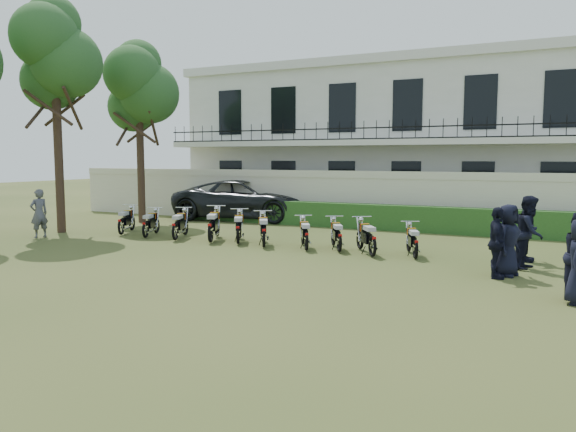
% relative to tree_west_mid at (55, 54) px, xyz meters
% --- Properties ---
extents(ground, '(100.00, 100.00, 0.00)m').
position_rel_tree_west_mid_xyz_m(ground, '(9.46, -1.00, -6.67)').
color(ground, '#39481C').
rests_on(ground, ground).
extents(perimeter_wall, '(30.00, 0.35, 2.30)m').
position_rel_tree_west_mid_xyz_m(perimeter_wall, '(9.46, 7.00, -5.50)').
color(perimeter_wall, beige).
rests_on(perimeter_wall, ground).
extents(hedge, '(18.00, 0.60, 1.00)m').
position_rel_tree_west_mid_xyz_m(hedge, '(10.46, 6.20, -6.17)').
color(hedge, '#214619').
rests_on(hedge, ground).
extents(building, '(20.40, 9.60, 7.40)m').
position_rel_tree_west_mid_xyz_m(building, '(9.46, 12.96, -2.96)').
color(building, silver).
rests_on(building, ground).
extents(tree_west_mid, '(3.40, 3.20, 8.82)m').
position_rel_tree_west_mid_xyz_m(tree_west_mid, '(0.00, 0.00, 0.00)').
color(tree_west_mid, '#473323').
rests_on(tree_west_mid, ground).
extents(tree_west_near, '(3.40, 3.20, 7.90)m').
position_rel_tree_west_mid_xyz_m(tree_west_near, '(0.50, 4.00, -0.78)').
color(tree_west_near, '#473323').
rests_on(tree_west_near, ground).
extents(motorcycle_0, '(0.91, 1.75, 1.02)m').
position_rel_tree_west_mid_xyz_m(motorcycle_0, '(2.66, 0.33, -6.20)').
color(motorcycle_0, black).
rests_on(motorcycle_0, ground).
extents(motorcycle_1, '(0.83, 1.73, 1.00)m').
position_rel_tree_west_mid_xyz_m(motorcycle_1, '(4.00, 0.10, -6.21)').
color(motorcycle_1, black).
rests_on(motorcycle_1, ground).
extents(motorcycle_2, '(0.87, 1.83, 1.05)m').
position_rel_tree_west_mid_xyz_m(motorcycle_2, '(5.30, 0.09, -6.18)').
color(motorcycle_2, black).
rests_on(motorcycle_2, ground).
extents(motorcycle_3, '(1.03, 1.96, 1.15)m').
position_rel_tree_west_mid_xyz_m(motorcycle_3, '(6.70, 0.17, -6.14)').
color(motorcycle_3, black).
rests_on(motorcycle_3, ground).
extents(motorcycle_4, '(1.04, 1.77, 1.07)m').
position_rel_tree_west_mid_xyz_m(motorcycle_4, '(7.67, 0.33, -6.17)').
color(motorcycle_4, black).
rests_on(motorcycle_4, ground).
extents(motorcycle_5, '(1.07, 1.75, 1.07)m').
position_rel_tree_west_mid_xyz_m(motorcycle_5, '(8.77, 0.10, -6.17)').
color(motorcycle_5, black).
rests_on(motorcycle_5, ground).
extents(motorcycle_6, '(0.98, 1.62, 0.99)m').
position_rel_tree_west_mid_xyz_m(motorcycle_6, '(10.22, 0.15, -6.21)').
color(motorcycle_6, black).
rests_on(motorcycle_6, ground).
extents(motorcycle_7, '(0.99, 1.62, 0.99)m').
position_rel_tree_west_mid_xyz_m(motorcycle_7, '(11.21, 0.37, -6.21)').
color(motorcycle_7, black).
rests_on(motorcycle_7, ground).
extents(motorcycle_8, '(1.17, 1.65, 1.05)m').
position_rel_tree_west_mid_xyz_m(motorcycle_8, '(12.35, 0.03, -6.18)').
color(motorcycle_8, black).
rests_on(motorcycle_8, ground).
extents(motorcycle_9, '(0.82, 1.65, 0.96)m').
position_rel_tree_west_mid_xyz_m(motorcycle_9, '(13.54, 0.24, -6.23)').
color(motorcycle_9, black).
rests_on(motorcycle_9, ground).
extents(suv, '(6.94, 3.97, 1.82)m').
position_rel_tree_west_mid_xyz_m(suv, '(4.02, 7.00, -5.76)').
color(suv, black).
rests_on(suv, ground).
extents(inspector, '(0.56, 0.72, 1.74)m').
position_rel_tree_west_mid_xyz_m(inspector, '(0.45, -1.40, -5.80)').
color(inspector, '#5E5E63').
rests_on(inspector, ground).
extents(officer_2, '(0.55, 1.04, 1.70)m').
position_rel_tree_west_mid_xyz_m(officer_2, '(15.83, -1.33, -5.82)').
color(officer_2, black).
rests_on(officer_2, ground).
extents(officer_3, '(0.78, 0.98, 1.75)m').
position_rel_tree_west_mid_xyz_m(officer_3, '(16.04, -0.93, -5.80)').
color(officer_3, black).
rests_on(officer_3, ground).
extents(officer_4, '(0.88, 1.04, 1.89)m').
position_rel_tree_west_mid_xyz_m(officer_4, '(16.46, 0.25, -5.72)').
color(officer_4, black).
rests_on(officer_4, ground).
extents(officer_5, '(0.46, 1.06, 1.79)m').
position_rel_tree_west_mid_xyz_m(officer_5, '(16.33, 1.32, -5.77)').
color(officer_5, black).
rests_on(officer_5, ground).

